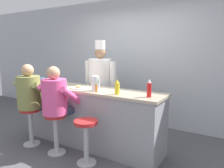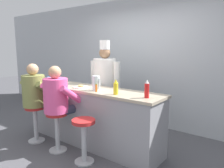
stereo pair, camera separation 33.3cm
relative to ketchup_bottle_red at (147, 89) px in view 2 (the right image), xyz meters
The scene contains 14 objects.
ground_plane 1.54m from the ketchup_bottle_red, 168.16° to the right, with size 20.00×20.00×0.00m, color #4C4C51.
wall_back 1.91m from the ketchup_bottle_red, 124.11° to the left, with size 10.00×0.06×2.70m.
diner_counter 1.22m from the ketchup_bottle_red, behind, with size 2.52×0.60×0.97m.
ketchup_bottle_red is the anchor object (origin of this frame).
mustard_bottle_yellow 0.47m from the ketchup_bottle_red, behind, with size 0.07×0.07×0.22m.
hot_sauce_bottle_orange 0.82m from the ketchup_bottle_red, behind, with size 0.03×0.03×0.12m.
water_pitcher_clear 0.89m from the ketchup_bottle_red, behind, with size 0.14×0.12×0.23m.
breakfast_plate 1.26m from the ketchup_bottle_red, behind, with size 0.26×0.26×0.05m.
cereal_bowl 1.76m from the ketchup_bottle_red, behind, with size 0.16×0.16×0.05m.
coffee_mug_blue 2.23m from the ketchup_bottle_red, behind, with size 0.13×0.08×0.10m.
diner_seated_olive 1.99m from the ketchup_bottle_red, 167.17° to the right, with size 0.58×0.57×1.38m.
diner_seated_pink 1.42m from the ketchup_bottle_red, 161.73° to the right, with size 0.57×0.57×1.37m.
empty_stool_round 1.09m from the ketchup_bottle_red, 147.32° to the right, with size 0.33×0.33×0.64m.
cook_in_whites_near 1.43m from the ketchup_bottle_red, 152.72° to the left, with size 0.70×0.45×1.78m.
Camera 2 is at (2.45, -2.33, 1.63)m, focal length 35.00 mm.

